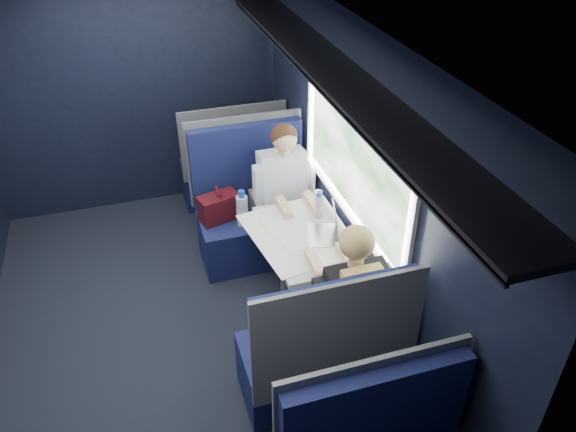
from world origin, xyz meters
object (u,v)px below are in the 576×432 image
object	(u,v)px
seat_bay_near	(252,214)
woman	(349,296)
seat_bay_far	(320,357)
bottle_small	(319,206)
cup	(318,196)
table	(305,244)
man	(286,191)
laptop	(329,228)
seat_row_front	(232,167)

from	to	relation	value
seat_bay_near	woman	xyz separation A→B (m)	(0.26, -1.58, 0.31)
seat_bay_far	bottle_small	distance (m)	1.22
seat_bay_near	cup	bearing A→B (deg)	-43.17
woman	table	bearing A→B (deg)	95.45
table	man	size ratio (longest dim) A/B	0.76
table	laptop	xyz separation A→B (m)	(0.18, -0.04, 0.14)
seat_bay_far	bottle_small	xyz separation A→B (m)	(0.36, 1.08, 0.43)
seat_bay_far	cup	xyz separation A→B (m)	(0.45, 1.31, 0.37)
seat_bay_near	man	bearing A→B (deg)	-33.21
table	seat_bay_near	size ratio (longest dim) A/B	0.79
woman	bottle_small	distance (m)	0.92
cup	seat_bay_near	bearing A→B (deg)	136.83
seat_row_front	seat_bay_near	bearing A→B (deg)	-90.90
table	seat_bay_near	bearing A→B (deg)	102.73
seat_bay_near	seat_bay_far	distance (m)	1.75
seat_bay_far	laptop	size ratio (longest dim) A/B	3.57
laptop	cup	bearing A→B (deg)	79.93
table	man	world-z (taller)	man
cup	bottle_small	bearing A→B (deg)	-109.09
table	cup	xyz separation A→B (m)	(0.26, 0.44, 0.12)
seat_row_front	laptop	bearing A→B (deg)	-78.90
seat_bay_far	cup	bearing A→B (deg)	71.27
table	seat_bay_far	bearing A→B (deg)	-101.78
man	cup	xyz separation A→B (m)	(0.20, -0.26, 0.07)
bottle_small	table	bearing A→B (deg)	-131.91
woman	cup	bearing A→B (deg)	80.31
man	bottle_small	bearing A→B (deg)	-77.14
seat_bay_near	bottle_small	size ratio (longest dim) A/B	5.28
seat_bay_far	man	xyz separation A→B (m)	(0.25, 1.57, 0.30)
woman	bottle_small	bearing A→B (deg)	82.89
seat_bay_far	cup	size ratio (longest dim) A/B	14.29
seat_row_front	man	xyz separation A→B (m)	(0.25, -1.10, 0.31)
laptop	seat_bay_near	bearing A→B (deg)	112.32
woman	laptop	world-z (taller)	woman
table	seat_bay_near	world-z (taller)	seat_bay_near
man	bottle_small	xyz separation A→B (m)	(0.11, -0.50, 0.13)
table	cup	size ratio (longest dim) A/B	11.34
seat_bay_far	seat_row_front	bearing A→B (deg)	90.00
seat_row_front	bottle_small	distance (m)	1.69
man	laptop	world-z (taller)	man
seat_bay_near	seat_row_front	bearing A→B (deg)	89.10
woman	laptop	xyz separation A→B (m)	(0.11, 0.67, 0.07)
seat_bay_near	seat_row_front	xyz separation A→B (m)	(0.01, 0.92, -0.01)
table	seat_row_front	distance (m)	1.82
seat_bay_near	seat_bay_far	size ratio (longest dim) A/B	1.00
seat_bay_far	bottle_small	world-z (taller)	seat_bay_far
man	woman	distance (m)	1.41
table	seat_bay_far	world-z (taller)	seat_bay_far
seat_bay_near	table	bearing A→B (deg)	-77.27
table	bottle_small	world-z (taller)	bottle_small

